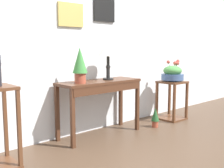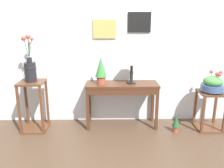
{
  "view_description": "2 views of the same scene",
  "coord_description": "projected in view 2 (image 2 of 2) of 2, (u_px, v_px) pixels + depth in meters",
  "views": [
    {
      "loc": [
        -2.2,
        -1.64,
        1.18
      ],
      "look_at": [
        0.32,
        1.16,
        0.68
      ],
      "focal_mm": 44.86,
      "sensor_mm": 36.0,
      "label": 1
    },
    {
      "loc": [
        -0.1,
        -2.43,
        1.75
      ],
      "look_at": [
        -0.04,
        1.21,
        0.73
      ],
      "focal_mm": 37.4,
      "sensor_mm": 36.0,
      "label": 2
    }
  ],
  "objects": [
    {
      "name": "table_lamp",
      "position": [
        132.0,
        60.0,
        3.66
      ],
      "size": [
        0.28,
        0.28,
        0.5
      ],
      "color": "black",
      "rests_on": "console_table"
    },
    {
      "name": "pedestal_stand_left",
      "position": [
        34.0,
        106.0,
        3.72
      ],
      "size": [
        0.39,
        0.39,
        0.81
      ],
      "color": "#56331E",
      "rests_on": "ground"
    },
    {
      "name": "flower_vase_tall_left",
      "position": [
        30.0,
        68.0,
        3.55
      ],
      "size": [
        0.19,
        0.22,
        0.72
      ],
      "color": "black",
      "rests_on": "pedestal_stand_left"
    },
    {
      "name": "console_table",
      "position": [
        122.0,
        90.0,
        3.77
      ],
      "size": [
        1.16,
        0.41,
        0.74
      ],
      "color": "#472819",
      "rests_on": "ground"
    },
    {
      "name": "planter_bowl_wide_right",
      "position": [
        213.0,
        84.0,
        3.65
      ],
      "size": [
        0.36,
        0.36,
        0.35
      ],
      "color": "#3D5684",
      "rests_on": "pedestal_stand_right"
    },
    {
      "name": "back_wall_with_art",
      "position": [
        114.0,
        40.0,
        3.86
      ],
      "size": [
        9.0,
        0.13,
        2.8
      ],
      "color": "silver",
      "rests_on": "ground"
    },
    {
      "name": "potted_plant_on_console",
      "position": [
        101.0,
        69.0,
        3.66
      ],
      "size": [
        0.18,
        0.18,
        0.44
      ],
      "color": "#9E4733",
      "rests_on": "console_table"
    },
    {
      "name": "pedestal_stand_right",
      "position": [
        209.0,
        110.0,
        3.77
      ],
      "size": [
        0.39,
        0.39,
        0.63
      ],
      "color": "#56331E",
      "rests_on": "ground"
    },
    {
      "name": "potted_plant_floor",
      "position": [
        176.0,
        123.0,
        3.68
      ],
      "size": [
        0.12,
        0.12,
        0.29
      ],
      "color": "#9E4733",
      "rests_on": "ground"
    }
  ]
}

